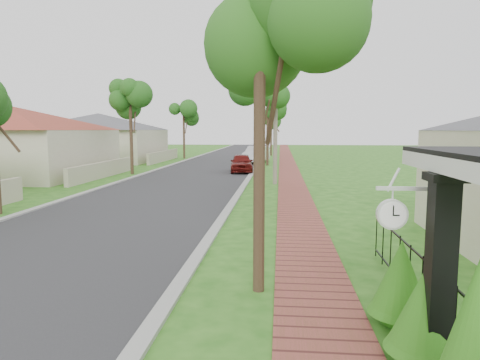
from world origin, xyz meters
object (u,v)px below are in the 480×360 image
at_px(near_tree, 260,26).
at_px(utility_pole, 276,111).
at_px(porch_post, 439,285).
at_px(parked_car_white, 256,155).
at_px(parked_car_red, 241,163).
at_px(station_clock, 393,212).

xyz_separation_m(near_tree, utility_pole, (0.10, 15.98, -0.80)).
bearing_deg(porch_post, parked_car_white, 97.03).
bearing_deg(parked_car_white, parked_car_red, -82.50).
distance_m(parked_car_red, station_clock, 24.98).
xyz_separation_m(utility_pole, station_clock, (1.76, -18.08, -2.09)).
relative_size(parked_car_white, utility_pole, 0.57).
relative_size(porch_post, parked_car_red, 0.66).
relative_size(parked_car_red, near_tree, 0.63).
distance_m(parked_car_red, near_tree, 22.99).
xyz_separation_m(porch_post, parked_car_white, (-4.15, 33.67, -0.37)).
height_order(parked_car_white, utility_pole, utility_pole).
bearing_deg(porch_post, parked_car_red, 100.69).
bearing_deg(parked_car_red, near_tree, -89.73).
height_order(parked_car_white, near_tree, near_tree).
height_order(parked_car_red, utility_pole, utility_pole).
height_order(parked_car_red, parked_car_white, parked_car_white).
bearing_deg(utility_pole, parked_car_white, 97.13).
bearing_deg(parked_car_red, porch_post, -85.05).
relative_size(utility_pole, station_clock, 11.94).
bearing_deg(utility_pole, station_clock, -84.44).
height_order(porch_post, station_clock, porch_post).
bearing_deg(porch_post, near_tree, 133.23).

